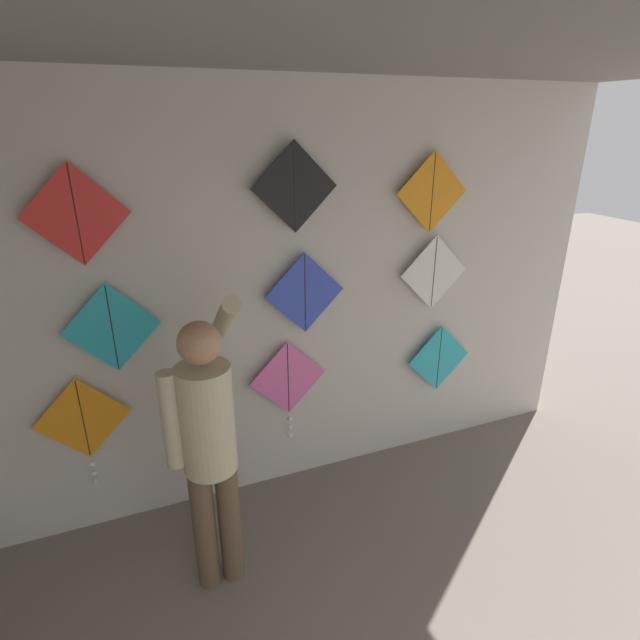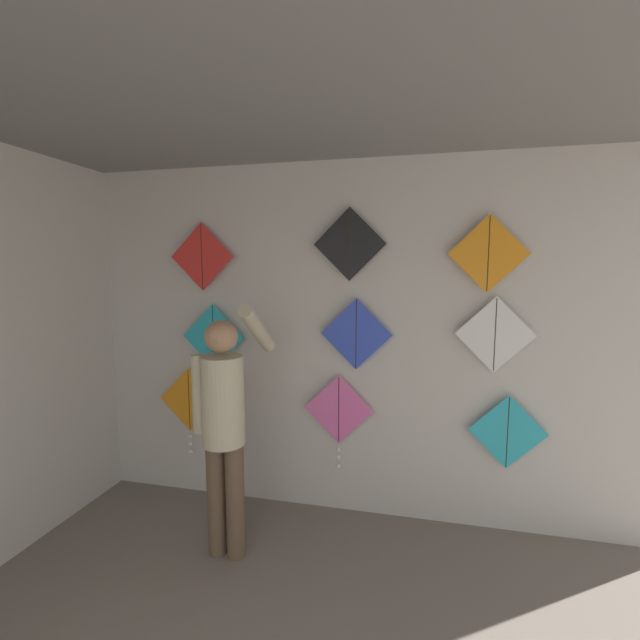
# 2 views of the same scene
# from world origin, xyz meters

# --- Properties ---
(back_panel) EXTENTS (4.96, 0.06, 2.80)m
(back_panel) POSITION_xyz_m (0.00, 4.15, 1.40)
(back_panel) COLOR beige
(back_panel) RESTS_ON ground
(shopkeeper) EXTENTS (0.45, 0.61, 1.76)m
(shopkeeper) POSITION_xyz_m (-0.65, 3.40, 0.99)
(shopkeeper) COLOR brown
(shopkeeper) RESTS_ON ground
(kite_0) EXTENTS (0.55, 0.04, 0.76)m
(kite_0) POSITION_xyz_m (-1.30, 4.06, 0.82)
(kite_0) COLOR orange
(kite_1) EXTENTS (0.55, 0.04, 0.76)m
(kite_1) POSITION_xyz_m (0.01, 4.06, 0.83)
(kite_1) COLOR pink
(kite_2) EXTENTS (0.55, 0.01, 0.55)m
(kite_2) POSITION_xyz_m (1.26, 4.06, 0.80)
(kite_2) COLOR #28B2C6
(kite_3) EXTENTS (0.55, 0.01, 0.55)m
(kite_3) POSITION_xyz_m (-1.06, 4.06, 1.42)
(kite_3) COLOR #28B2C6
(kite_4) EXTENTS (0.55, 0.01, 0.55)m
(kite_4) POSITION_xyz_m (0.14, 4.06, 1.48)
(kite_4) COLOR blue
(kite_5) EXTENTS (0.55, 0.01, 0.55)m
(kite_5) POSITION_xyz_m (1.14, 4.06, 1.51)
(kite_5) COLOR white
(kite_6) EXTENTS (0.55, 0.01, 0.55)m
(kite_6) POSITION_xyz_m (-1.14, 4.06, 2.08)
(kite_6) COLOR red
(kite_7) EXTENTS (0.55, 0.01, 0.55)m
(kite_7) POSITION_xyz_m (0.08, 4.06, 2.16)
(kite_7) COLOR black
(kite_8) EXTENTS (0.55, 0.01, 0.55)m
(kite_8) POSITION_xyz_m (1.07, 4.06, 2.08)
(kite_8) COLOR orange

